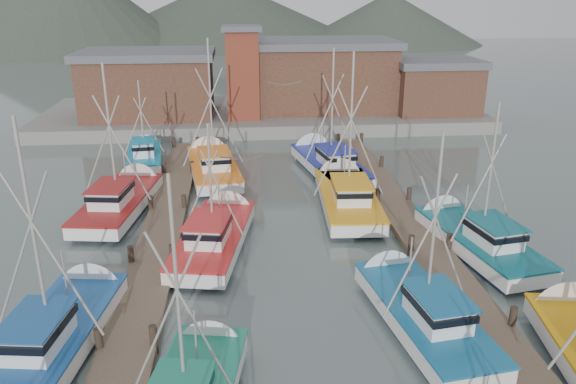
{
  "coord_description": "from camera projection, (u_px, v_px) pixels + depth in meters",
  "views": [
    {
      "loc": [
        -2.61,
        -20.21,
        13.03
      ],
      "look_at": [
        -0.01,
        8.14,
        2.6
      ],
      "focal_mm": 35.0,
      "sensor_mm": 36.0,
      "label": 1
    }
  ],
  "objects": [
    {
      "name": "boat_6",
      "position": [
        60.0,
        331.0,
        21.42
      ],
      "size": [
        4.07,
        9.51,
        9.97
      ],
      "rotation": [
        0.0,
        0.0,
        -0.14
      ],
      "color": "#101A35",
      "rests_on": "ground"
    },
    {
      "name": "dock_left",
      "position": [
        150.0,
        273.0,
        26.71
      ],
      "size": [
        2.3,
        46.0,
        1.5
      ],
      "color": "#4F4130",
      "rests_on": "ground"
    },
    {
      "name": "boat_13",
      "position": [
        327.0,
        163.0,
        41.89
      ],
      "size": [
        4.94,
        10.65,
        10.09
      ],
      "rotation": [
        0.0,
        0.0,
        0.18
      ],
      "color": "#101A35",
      "rests_on": "ground"
    },
    {
      "name": "lookout_tower",
      "position": [
        243.0,
        72.0,
        52.38
      ],
      "size": [
        3.6,
        3.6,
        8.5
      ],
      "color": "brown",
      "rests_on": "quay"
    },
    {
      "name": "gull_near",
      "position": [
        242.0,
        158.0,
        19.59
      ],
      "size": [
        1.53,
        0.66,
        0.24
      ],
      "rotation": [
        0.0,
        0.0,
        0.41
      ],
      "color": "gray",
      "rests_on": "ground"
    },
    {
      "name": "shed_left",
      "position": [
        149.0,
        83.0,
        53.9
      ],
      "size": [
        12.72,
        8.48,
        6.2
      ],
      "color": "brown",
      "rests_on": "quay"
    },
    {
      "name": "boat_14",
      "position": [
        145.0,
        156.0,
        43.68
      ],
      "size": [
        3.38,
        8.2,
        7.17
      ],
      "rotation": [
        0.0,
        0.0,
        0.13
      ],
      "color": "#101A35",
      "rests_on": "ground"
    },
    {
      "name": "ground",
      "position": [
        306.0,
        316.0,
        23.61
      ],
      "size": [
        260.0,
        260.0,
        0.0
      ],
      "primitive_type": "plane",
      "color": "#475552",
      "rests_on": "ground"
    },
    {
      "name": "quay",
      "position": [
        263.0,
        115.0,
        58.0
      ],
      "size": [
        44.0,
        16.0,
        1.2
      ],
      "primitive_type": "cube",
      "color": "gray",
      "rests_on": "ground"
    },
    {
      "name": "shed_right",
      "position": [
        435.0,
        86.0,
        55.54
      ],
      "size": [
        8.48,
        6.36,
        5.2
      ],
      "color": "brown",
      "rests_on": "quay"
    },
    {
      "name": "distant_hills",
      "position": [
        193.0,
        44.0,
        137.14
      ],
      "size": [
        175.0,
        140.0,
        42.0
      ],
      "color": "#414B3E",
      "rests_on": "ground"
    },
    {
      "name": "boat_12",
      "position": [
        213.0,
        166.0,
        41.19
      ],
      "size": [
        4.41,
        10.37,
        10.78
      ],
      "rotation": [
        0.0,
        0.0,
        0.13
      ],
      "color": "#101A35",
      "rests_on": "ground"
    },
    {
      "name": "boat_11",
      "position": [
        473.0,
        238.0,
        29.31
      ],
      "size": [
        4.41,
        9.6,
        8.79
      ],
      "rotation": [
        0.0,
        0.0,
        0.17
      ],
      "color": "#101A35",
      "rests_on": "ground"
    },
    {
      "name": "dock_right",
      "position": [
        436.0,
        261.0,
        27.92
      ],
      "size": [
        2.3,
        46.0,
        1.5
      ],
      "color": "#4F4130",
      "rests_on": "ground"
    },
    {
      "name": "shed_center",
      "position": [
        321.0,
        74.0,
        57.11
      ],
      "size": [
        14.84,
        9.54,
        6.9
      ],
      "color": "brown",
      "rests_on": "quay"
    },
    {
      "name": "boat_9",
      "position": [
        346.0,
        196.0,
        35.27
      ],
      "size": [
        4.29,
        10.48,
        10.62
      ],
      "rotation": [
        0.0,
        0.0,
        -0.05
      ],
      "color": "#101A35",
      "rests_on": "ground"
    },
    {
      "name": "gull_far",
      "position": [
        284.0,
        84.0,
        24.7
      ],
      "size": [
        1.55,
        0.62,
        0.24
      ],
      "rotation": [
        0.0,
        0.0,
        -0.06
      ],
      "color": "gray",
      "rests_on": "ground"
    },
    {
      "name": "boat_5",
      "position": [
        417.0,
        309.0,
        22.83
      ],
      "size": [
        3.98,
        9.27,
        9.09
      ],
      "rotation": [
        0.0,
        0.0,
        0.14
      ],
      "color": "#101A35",
      "rests_on": "ground"
    },
    {
      "name": "boat_10",
      "position": [
        122.0,
        200.0,
        34.54
      ],
      "size": [
        4.31,
        10.05,
        10.0
      ],
      "rotation": [
        0.0,
        0.0,
        -0.14
      ],
      "color": "#101A35",
      "rests_on": "ground"
    },
    {
      "name": "boat_8",
      "position": [
        216.0,
        235.0,
        29.73
      ],
      "size": [
        4.57,
        9.89,
        7.7
      ],
      "rotation": [
        0.0,
        0.0,
        -0.18
      ],
      "color": "#101A35",
      "rests_on": "ground"
    }
  ]
}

